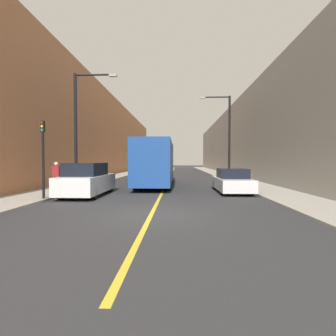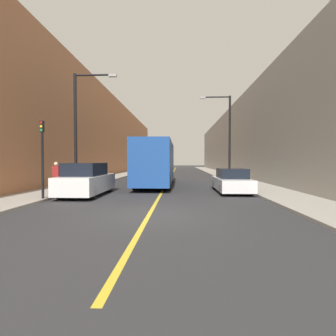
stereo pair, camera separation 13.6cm
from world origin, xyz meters
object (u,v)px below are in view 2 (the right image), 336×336
(street_lamp_left, at_px, (79,123))
(traffic_light, at_px, (42,156))
(pedestrian, at_px, (56,176))
(street_lamp_right, at_px, (227,132))
(car_right_near, at_px, (231,181))
(bus, at_px, (156,163))
(parked_suv_left, at_px, (87,180))

(street_lamp_left, xyz_separation_m, traffic_light, (-0.16, -4.33, -2.22))
(pedestrian, bearing_deg, street_lamp_right, 35.37)
(street_lamp_left, distance_m, street_lamp_right, 13.10)
(street_lamp_right, bearing_deg, car_right_near, -98.04)
(bus, distance_m, street_lamp_right, 7.74)
(bus, relative_size, street_lamp_right, 1.30)
(street_lamp_left, bearing_deg, bus, 37.59)
(bus, xyz_separation_m, traffic_light, (-4.82, -7.91, 0.38))
(bus, bearing_deg, street_lamp_left, -142.41)
(car_right_near, distance_m, street_lamp_right, 8.80)
(bus, height_order, street_lamp_right, street_lamp_right)
(traffic_light, height_order, pedestrian, traffic_light)
(parked_suv_left, height_order, pedestrian, pedestrian)
(parked_suv_left, distance_m, car_right_near, 8.64)
(parked_suv_left, relative_size, traffic_light, 1.30)
(bus, relative_size, parked_suv_left, 2.04)
(street_lamp_right, distance_m, traffic_light, 16.23)
(pedestrian, bearing_deg, parked_suv_left, -27.95)
(traffic_light, bearing_deg, car_right_near, 21.62)
(street_lamp_left, bearing_deg, parked_suv_left, -60.83)
(bus, height_order, parked_suv_left, bus)
(street_lamp_left, height_order, pedestrian, street_lamp_left)
(bus, bearing_deg, traffic_light, -121.34)
(pedestrian, bearing_deg, street_lamp_left, 43.94)
(bus, distance_m, street_lamp_left, 6.43)
(traffic_light, bearing_deg, parked_suv_left, 54.87)
(parked_suv_left, relative_size, pedestrian, 2.79)
(street_lamp_left, xyz_separation_m, street_lamp_right, (10.81, 7.40, 0.15))
(street_lamp_right, height_order, traffic_light, street_lamp_right)
(street_lamp_right, bearing_deg, traffic_light, -133.08)
(parked_suv_left, distance_m, street_lamp_right, 14.09)
(pedestrian, bearing_deg, bus, 38.88)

